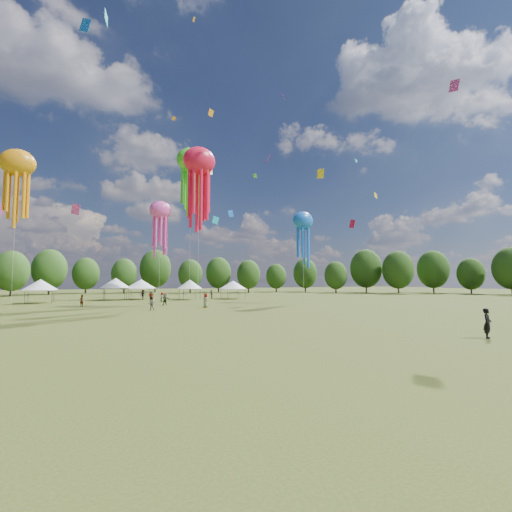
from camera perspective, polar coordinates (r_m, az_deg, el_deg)
name	(u,v)px	position (r m, az deg, el deg)	size (l,w,h in m)	color
ground	(377,346)	(21.74, 18.73, -13.48)	(300.00, 300.00, 0.00)	#384416
observer_main	(487,323)	(27.47, 33.02, -9.01)	(0.69, 0.46, 1.90)	black
spectator_near	(151,304)	(46.41, -16.38, -7.35)	(0.77, 0.60, 1.59)	gray
spectators_far	(167,297)	(62.73, -14.07, -6.36)	(24.41, 26.43, 1.89)	gray
festival_tents	(145,284)	(71.23, -17.32, -4.31)	(39.03, 11.78, 4.18)	#47474C
show_kites	(169,185)	(58.20, -13.66, 10.92)	(44.59, 18.38, 27.69)	#FA163C
small_kites	(184,123)	(62.32, -11.44, 20.14)	(69.10, 53.21, 46.03)	#FA163C
treeline	(144,267)	(78.75, -17.50, -1.67)	(201.57, 95.24, 13.43)	#38281C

